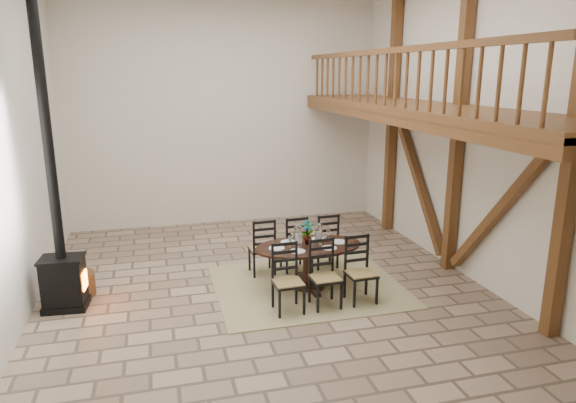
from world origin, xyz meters
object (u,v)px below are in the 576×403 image
object	(u,v)px
log_basket	(77,284)
wood_stove	(59,236)
dining_table	(308,265)
log_stack	(59,273)

from	to	relation	value
log_basket	wood_stove	bearing A→B (deg)	-103.32
dining_table	wood_stove	world-z (taller)	wood_stove
dining_table	log_stack	world-z (taller)	dining_table
dining_table	log_stack	size ratio (longest dim) A/B	4.40
log_stack	dining_table	bearing A→B (deg)	-15.43
log_basket	log_stack	size ratio (longest dim) A/B	1.22
dining_table	log_basket	size ratio (longest dim) A/B	3.61
wood_stove	dining_table	bearing A→B (deg)	2.25
wood_stove	log_stack	size ratio (longest dim) A/B	10.95
dining_table	log_basket	bearing A→B (deg)	168.07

